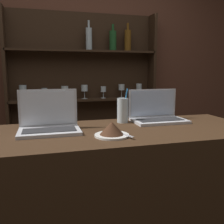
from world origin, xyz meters
TOP-DOWN VIEW (x-y plane):
  - bar_counter at (0.00, 0.32)m, footprint 1.81×0.64m
  - back_wall at (0.00, 1.68)m, footprint 7.00×0.06m
  - back_shelf at (0.09, 1.60)m, footprint 1.53×0.18m
  - laptop_near at (-0.30, 0.39)m, footprint 0.33×0.22m
  - laptop_far at (0.40, 0.50)m, footprint 0.35×0.22m
  - cake_plate at (0.01, 0.20)m, footprint 0.18×0.18m
  - water_glass at (0.17, 0.52)m, footprint 0.07×0.07m

SIDE VIEW (x-z plane):
  - bar_counter at x=0.00m, z-range 0.00..1.05m
  - back_shelf at x=0.09m, z-range 0.05..2.02m
  - cake_plate at x=0.01m, z-range 1.04..1.12m
  - laptop_far at x=0.40m, z-range 0.99..1.20m
  - laptop_near at x=-0.30m, z-range 0.98..1.21m
  - water_glass at x=0.17m, z-range 1.01..1.24m
  - back_wall at x=0.00m, z-range 0.00..2.70m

